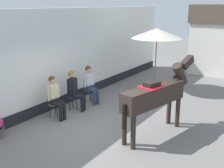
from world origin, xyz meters
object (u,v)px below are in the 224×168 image
seated_visitor_middle (74,88)px  saddled_horse_center (157,95)px  seated_visitor_far (90,83)px  spare_stool_white (144,90)px  seated_visitor_near (55,95)px  cafe_parasol (157,34)px

seated_visitor_middle → saddled_horse_center: size_ratio=0.47×
seated_visitor_far → spare_stool_white: seated_visitor_far is taller
seated_visitor_middle → seated_visitor_far: (-0.01, 0.88, 0.00)m
saddled_horse_center → seated_visitor_near: bearing=-166.5°
spare_stool_white → cafe_parasol: bearing=99.0°
seated_visitor_middle → cafe_parasol: 4.24m
seated_visitor_middle → saddled_horse_center: 3.11m
spare_stool_white → saddled_horse_center: bearing=-56.3°
seated_visitor_near → saddled_horse_center: size_ratio=0.47×
seated_visitor_middle → seated_visitor_far: bearing=90.4°
seated_visitor_far → cafe_parasol: bearing=65.8°
saddled_horse_center → spare_stool_white: saddled_horse_center is taller
saddled_horse_center → cafe_parasol: 4.42m
seated_visitor_middle → cafe_parasol: bearing=71.2°
cafe_parasol → spare_stool_white: cafe_parasol is taller
seated_visitor_near → spare_stool_white: 3.50m
seated_visitor_middle → spare_stool_white: 2.72m
seated_visitor_far → saddled_horse_center: (3.09, -1.01, 0.38)m
saddled_horse_center → seated_visitor_middle: bearing=177.6°
seated_visitor_middle → seated_visitor_far: 0.88m
seated_visitor_near → cafe_parasol: cafe_parasol is taller
seated_visitor_near → saddled_horse_center: (3.12, 0.75, 0.38)m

